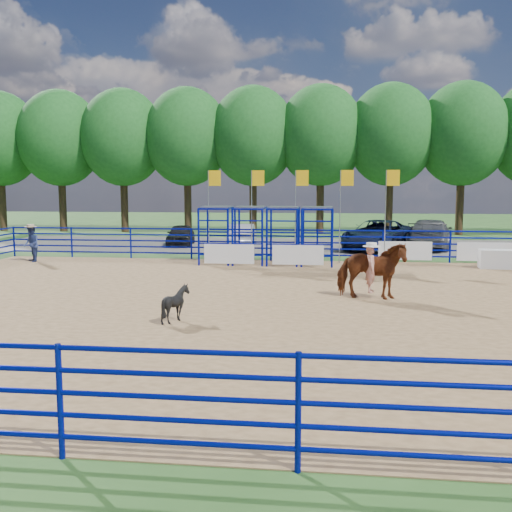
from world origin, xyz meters
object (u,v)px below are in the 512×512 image
(horse_and_rider, at_px, (371,268))
(calf, at_px, (176,304))
(spectator_cowboy, at_px, (31,243))
(car_b, at_px, (242,235))
(car_c, at_px, (378,235))
(car_d, at_px, (430,234))
(announcer_table, at_px, (498,259))
(car_a, at_px, (181,235))

(horse_and_rider, height_order, calf, horse_and_rider)
(spectator_cowboy, relative_size, car_b, 0.42)
(car_c, height_order, car_d, car_d)
(spectator_cowboy, distance_m, car_b, 11.89)
(spectator_cowboy, height_order, car_c, spectator_cowboy)
(announcer_table, xyz_separation_m, car_a, (-15.76, 8.03, 0.21))
(car_b, height_order, car_d, car_d)
(horse_and_rider, xyz_separation_m, spectator_cowboy, (-14.81, 7.10, -0.09))
(horse_and_rider, distance_m, car_a, 18.30)
(announcer_table, bearing_deg, car_a, 153.00)
(horse_and_rider, bearing_deg, car_b, 112.01)
(calf, xyz_separation_m, car_a, (-4.69, 19.00, 0.15))
(spectator_cowboy, bearing_deg, car_a, 59.35)
(announcer_table, distance_m, car_d, 8.15)
(spectator_cowboy, distance_m, car_c, 17.86)
(car_b, bearing_deg, announcer_table, 144.17)
(car_d, bearing_deg, calf, 76.45)
(announcer_table, xyz_separation_m, car_d, (-1.36, 8.02, 0.41))
(calf, bearing_deg, announcer_table, -68.06)
(car_c, bearing_deg, car_a, -162.45)
(horse_and_rider, height_order, car_b, horse_and_rider)
(car_a, distance_m, car_b, 3.71)
(spectator_cowboy, relative_size, car_d, 0.30)
(horse_and_rider, relative_size, calf, 2.65)
(horse_and_rider, relative_size, car_c, 0.42)
(announcer_table, height_order, car_b, car_b)
(horse_and_rider, height_order, car_d, horse_and_rider)
(car_d, bearing_deg, spectator_cowboy, 36.76)
(spectator_cowboy, height_order, car_d, spectator_cowboy)
(calf, distance_m, spectator_cowboy, 14.38)
(car_a, relative_size, car_d, 0.65)
(spectator_cowboy, xyz_separation_m, car_c, (16.32, 7.27, -0.06))
(car_a, relative_size, car_c, 0.62)
(car_a, bearing_deg, car_b, -9.71)
(car_b, bearing_deg, calf, 90.42)
(car_b, distance_m, car_c, 7.74)
(calf, relative_size, car_b, 0.23)
(announcer_table, bearing_deg, car_d, 99.66)
(horse_and_rider, bearing_deg, car_c, 83.99)
(announcer_table, height_order, horse_and_rider, horse_and_rider)
(announcer_table, relative_size, car_c, 0.26)
(calf, bearing_deg, spectator_cowboy, 19.18)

